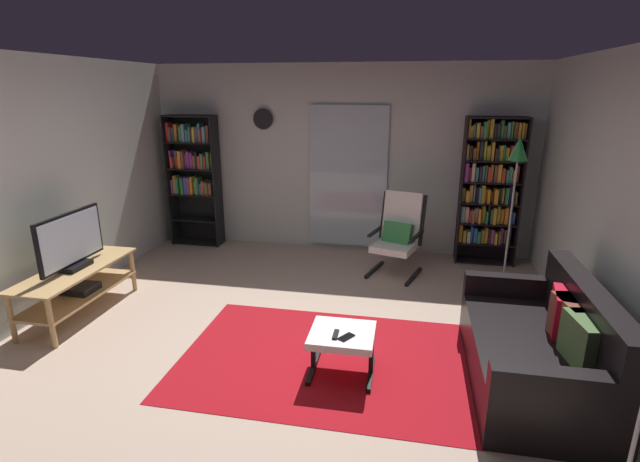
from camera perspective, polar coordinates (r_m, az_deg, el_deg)
name	(u,v)px	position (r m, az deg, el deg)	size (l,w,h in m)	color
ground_plane	(290,346)	(4.44, -3.68, -13.75)	(7.02, 7.02, 0.00)	tan
wall_back	(340,159)	(6.73, 2.40, 8.69)	(5.60, 0.06, 2.60)	silver
wall_left	(10,195)	(5.31, -33.51, 3.65)	(0.06, 6.00, 2.60)	silver
glass_door_panel	(348,178)	(6.69, 3.40, 6.46)	(1.10, 0.01, 2.00)	silver
area_rug	(323,359)	(4.24, 0.35, -15.26)	(2.46, 1.73, 0.01)	maroon
tv_stand	(78,283)	(5.46, -27.32, -5.68)	(0.52, 1.39, 0.51)	tan
television	(71,243)	(5.32, -27.96, -1.25)	(0.20, 0.89, 0.58)	black
bookshelf_near_tv	(194,171)	(7.17, -15.06, 7.05)	(0.73, 0.30, 1.90)	black
bookshelf_near_sofa	(489,188)	(6.53, 19.88, 4.99)	(0.76, 0.30, 1.93)	black
leather_sofa	(541,349)	(4.17, 25.27, -12.81)	(0.90, 1.71, 0.85)	black
lounge_armchair	(398,232)	(5.97, 9.49, -0.12)	(0.72, 0.78, 1.02)	black
ottoman	(342,339)	(3.91, 2.71, -12.99)	(0.52, 0.48, 0.38)	white
tv_remote	(336,334)	(3.82, 1.92, -12.45)	(0.04, 0.14, 0.02)	black
cell_phone	(346,337)	(3.80, 3.22, -12.74)	(0.07, 0.14, 0.01)	black
floor_lamp_by_shelf	(517,164)	(5.81, 22.81, 7.47)	(0.22, 0.22, 1.75)	#A5A5AD
wall_clock	(263,119)	(6.85, -6.91, 13.36)	(0.29, 0.03, 0.29)	silver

